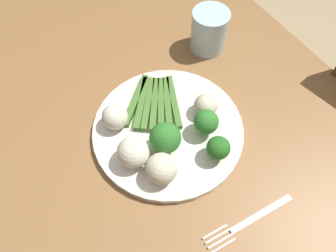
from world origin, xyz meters
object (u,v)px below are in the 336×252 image
asparagus_bundle (155,103)px  cauliflower_left (133,152)px  cauliflower_back_right (206,105)px  broccoli_right (165,138)px  fork (248,221)px  plate (168,129)px  water_glass (209,31)px  broccoli_outer_edge (218,148)px  cauliflower_front (161,169)px  dining_table (147,159)px  broccoli_front_left (206,122)px  cauliflower_near_fork (115,117)px

asparagus_bundle → cauliflower_left: (-0.08, 0.09, 0.02)m
cauliflower_back_right → asparagus_bundle: bearing=49.0°
cauliflower_left → cauliflower_back_right: (0.02, -0.16, -0.01)m
broccoli_right → cauliflower_left: bearing=80.6°
cauliflower_back_right → fork: (-0.21, 0.05, -0.04)m
plate → asparagus_bundle: 0.06m
cauliflower_back_right → water_glass: water_glass is taller
water_glass → asparagus_bundle: bearing=115.7°
broccoli_outer_edge → cauliflower_front: cauliflower_front is taller
asparagus_bundle → cauliflower_left: size_ratio=2.61×
dining_table → water_glass: 0.31m
broccoli_right → fork: bearing=-163.7°
asparagus_bundle → fork: (-0.27, -0.02, -0.02)m
broccoli_right → cauliflower_front: (-0.04, 0.03, -0.01)m
cauliflower_back_right → dining_table: bearing=81.7°
broccoli_right → broccoli_front_left: broccoli_right is taller
asparagus_bundle → cauliflower_left: bearing=-13.1°
cauliflower_near_fork → cauliflower_back_right: bearing=-111.6°
asparagus_bundle → broccoli_outer_edge: (-0.15, -0.04, 0.02)m
asparagus_bundle → cauliflower_front: size_ratio=2.72×
cauliflower_near_fork → cauliflower_back_right: (-0.06, -0.16, -0.00)m
broccoli_outer_edge → cauliflower_back_right: (0.09, -0.04, -0.01)m
broccoli_right → fork: 0.19m
plate → cauliflower_left: 0.09m
water_glass → cauliflower_left: bearing=122.4°
plate → broccoli_outer_edge: broccoli_outer_edge is taller
dining_table → fork: 0.26m
broccoli_outer_edge → broccoli_front_left: bearing=-11.6°
cauliflower_left → water_glass: water_glass is taller
plate → cauliflower_left: cauliflower_left is taller
broccoli_right → dining_table: bearing=22.9°
cauliflower_left → broccoli_right: bearing=-99.4°
broccoli_right → cauliflower_front: bearing=142.5°
cauliflower_back_right → plate: bearing=85.5°
cauliflower_front → water_glass: bearing=-48.0°
broccoli_right → cauliflower_back_right: broccoli_right is taller
broccoli_right → broccoli_front_left: 0.08m
cauliflower_left → water_glass: (0.17, -0.28, 0.00)m
asparagus_bundle → broccoli_right: broccoli_right is taller
broccoli_outer_edge → water_glass: water_glass is taller
broccoli_right → cauliflower_near_fork: bearing=29.6°
broccoli_front_left → cauliflower_left: 0.14m
broccoli_right → cauliflower_near_fork: 0.11m
broccoli_front_left → cauliflower_front: size_ratio=1.02×
cauliflower_near_fork → cauliflower_back_right: size_ratio=1.07×
plate → water_glass: bearing=-52.3°
cauliflower_front → fork: (-0.14, -0.08, -0.04)m
broccoli_outer_edge → cauliflower_back_right: 0.09m
cauliflower_front → cauliflower_back_right: bearing=-62.9°
cauliflower_front → asparagus_bundle: bearing=-24.8°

